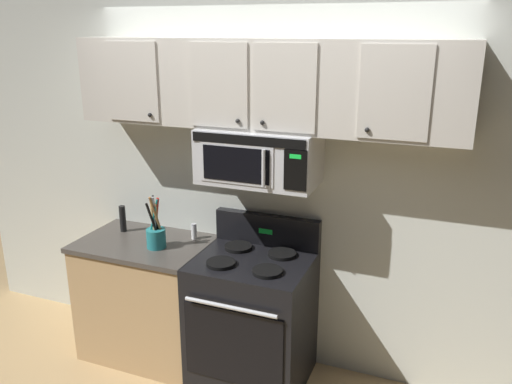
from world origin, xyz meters
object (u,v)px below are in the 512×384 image
(salt_shaker, at_px, (194,231))
(pepper_mill, at_px, (123,219))
(utensil_crock_teal, at_px, (156,234))
(stove_range, at_px, (252,318))
(over_range_microwave, at_px, (259,156))

(salt_shaker, relative_size, pepper_mill, 0.58)
(salt_shaker, xyz_separation_m, pepper_mill, (-0.56, -0.06, 0.04))
(utensil_crock_teal, xyz_separation_m, pepper_mill, (-0.40, 0.17, 0.00))
(stove_range, distance_m, salt_shaker, 0.74)
(over_range_microwave, xyz_separation_m, utensil_crock_teal, (-0.70, -0.17, -0.58))
(utensil_crock_teal, distance_m, pepper_mill, 0.43)
(stove_range, distance_m, utensil_crock_teal, 0.88)
(stove_range, distance_m, over_range_microwave, 1.11)
(stove_range, xyz_separation_m, salt_shaker, (-0.53, 0.18, 0.49))
(stove_range, distance_m, pepper_mill, 1.22)
(stove_range, height_order, over_range_microwave, over_range_microwave)
(stove_range, height_order, utensil_crock_teal, utensil_crock_teal)
(utensil_crock_teal, bearing_deg, stove_range, 4.47)
(utensil_crock_teal, bearing_deg, salt_shaker, 54.25)
(utensil_crock_teal, bearing_deg, over_range_microwave, 13.79)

